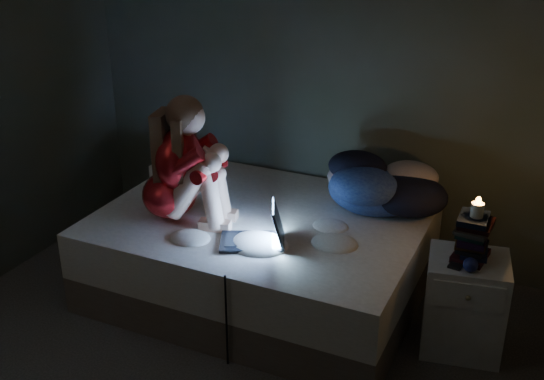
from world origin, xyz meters
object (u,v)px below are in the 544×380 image
Objects in this scene: candle at (477,210)px; phone at (455,262)px; nightstand at (464,304)px; laptop at (251,224)px; bed at (261,254)px; woman at (167,159)px.

candle reaches higher than phone.
laptop is at bearing -176.70° from nightstand.
woman reaches higher than bed.
bed is 1.30m from phone.
candle is at bearing -5.19° from woman.
bed is at bearing -166.81° from phone.
woman is at bearing -155.99° from phone.
laptop is 4.64× the size of candle.
woman is 0.67m from laptop.
nightstand reaches higher than bed.
bed is 1.45m from candle.
bed is at bearing 81.93° from laptop.
laptop reaches higher than nightstand.
candle is (-0.00, 0.01, 0.59)m from nightstand.
bed is 25.22× the size of candle.
nightstand is (1.32, -0.06, 0.01)m from bed.
laptop is at bearing -73.26° from bed.
candle is (1.81, 0.24, -0.08)m from woman.
candle is at bearing -1.92° from bed.
nightstand is at bearing 65.17° from phone.
woman is at bearing -150.60° from bed.
phone reaches higher than bed.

